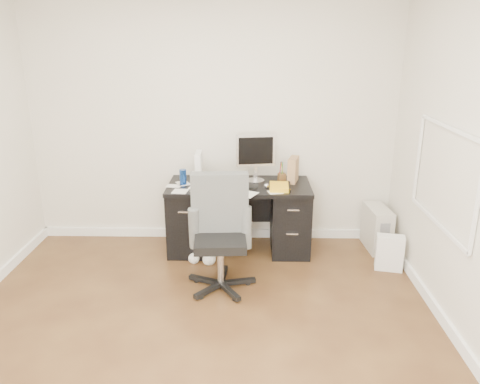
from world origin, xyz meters
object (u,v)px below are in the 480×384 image
object	(u,v)px
pc_tower	(377,228)
wicker_basket	(192,231)
lcd_monitor	(255,158)
office_chair	(220,235)
desk	(239,215)
keyboard	(239,186)

from	to	relation	value
pc_tower	wicker_basket	xyz separation A→B (m)	(-2.04, -0.02, -0.04)
lcd_monitor	office_chair	world-z (taller)	lcd_monitor
desk	keyboard	world-z (taller)	keyboard
lcd_monitor	keyboard	xyz separation A→B (m)	(-0.17, -0.20, -0.25)
keyboard	wicker_basket	distance (m)	0.78
desk	lcd_monitor	distance (m)	0.64
keyboard	pc_tower	bearing A→B (deg)	10.86
lcd_monitor	office_chair	xyz separation A→B (m)	(-0.32, -0.94, -0.48)
keyboard	pc_tower	world-z (taller)	keyboard
keyboard	lcd_monitor	bearing A→B (deg)	54.23
pc_tower	lcd_monitor	bearing A→B (deg)	174.24
office_chair	wicker_basket	xyz separation A→B (m)	(-0.38, 0.88, -0.33)
keyboard	office_chair	world-z (taller)	office_chair
desk	office_chair	xyz separation A→B (m)	(-0.15, -0.84, 0.13)
keyboard	desk	bearing A→B (deg)	94.33
desk	lcd_monitor	xyz separation A→B (m)	(0.17, 0.10, 0.61)
lcd_monitor	wicker_basket	size ratio (longest dim) A/B	1.32
lcd_monitor	wicker_basket	world-z (taller)	lcd_monitor
lcd_monitor	keyboard	size ratio (longest dim) A/B	1.35
office_chair	desk	bearing A→B (deg)	76.18
office_chair	pc_tower	xyz separation A→B (m)	(1.66, 0.90, -0.29)
desk	keyboard	distance (m)	0.38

